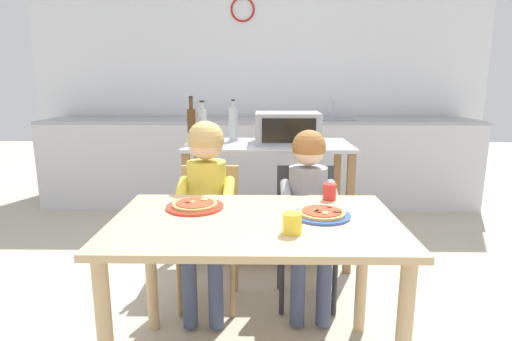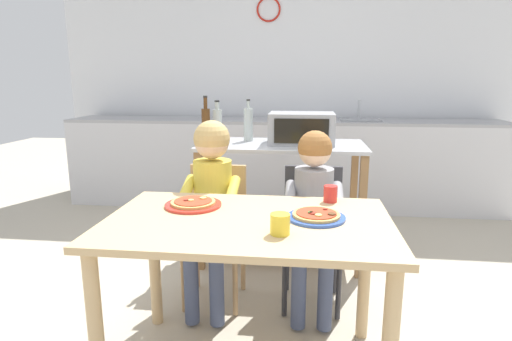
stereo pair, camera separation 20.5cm
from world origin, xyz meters
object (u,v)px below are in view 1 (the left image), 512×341
(bottle_dark_olive_oil, at_px, (202,125))
(kitchen_island_cart, at_px, (268,182))
(toaster_oven, at_px, (287,128))
(pizza_plate_blue_rimmed, at_px, (322,214))
(dining_table, at_px, (255,244))
(drinking_cup_red, at_px, (329,192))
(drinking_cup_yellow, at_px, (292,223))
(dining_chair_right, at_px, (306,224))
(bottle_squat_spirits, at_px, (192,125))
(pizza_plate_red_rimmed, at_px, (195,205))
(bottle_brown_beer, at_px, (233,124))
(child_in_grey_shirt, at_px, (309,199))
(child_in_yellow_shirt, at_px, (206,193))
(dining_chair_left, at_px, (209,225))

(bottle_dark_olive_oil, bearing_deg, kitchen_island_cart, -5.95)
(toaster_oven, relative_size, pizza_plate_blue_rimmed, 1.81)
(dining_table, bearing_deg, drinking_cup_red, 39.94)
(pizza_plate_blue_rimmed, relative_size, drinking_cup_red, 3.13)
(drinking_cup_yellow, bearing_deg, dining_chair_right, 80.14)
(kitchen_island_cart, height_order, dining_chair_right, kitchen_island_cart)
(dining_table, distance_m, drinking_cup_yellow, 0.27)
(bottle_squat_spirits, height_order, pizza_plate_red_rimmed, bottle_squat_spirits)
(bottle_brown_beer, distance_m, drinking_cup_red, 1.22)
(dining_table, relative_size, child_in_grey_shirt, 1.19)
(dining_table, bearing_deg, dining_chair_right, 66.43)
(dining_chair_right, xyz_separation_m, pizza_plate_red_rimmed, (-0.58, -0.51, 0.27))
(dining_chair_right, height_order, pizza_plate_red_rimmed, dining_chair_right)
(child_in_grey_shirt, distance_m, drinking_cup_red, 0.28)
(toaster_oven, relative_size, dining_chair_right, 0.56)
(child_in_yellow_shirt, distance_m, drinking_cup_red, 0.69)
(dining_table, relative_size, dining_chair_right, 1.52)
(child_in_grey_shirt, relative_size, pizza_plate_blue_rimmed, 4.09)
(child_in_yellow_shirt, bearing_deg, pizza_plate_red_rimmed, -89.99)
(drinking_cup_yellow, bearing_deg, dining_table, 132.63)
(pizza_plate_red_rimmed, relative_size, drinking_cup_yellow, 3.26)
(bottle_dark_olive_oil, height_order, child_in_grey_shirt, bottle_dark_olive_oil)
(toaster_oven, xyz_separation_m, drinking_cup_yellow, (-0.06, -1.44, -0.21))
(child_in_yellow_shirt, height_order, pizza_plate_blue_rimmed, child_in_yellow_shirt)
(bottle_squat_spirits, relative_size, child_in_yellow_shirt, 0.31)
(bottle_dark_olive_oil, height_order, drinking_cup_red, bottle_dark_olive_oil)
(toaster_oven, height_order, dining_table, toaster_oven)
(bottle_dark_olive_oil, bearing_deg, child_in_yellow_shirt, -81.19)
(drinking_cup_yellow, relative_size, drinking_cup_red, 1.02)
(pizza_plate_blue_rimmed, relative_size, drinking_cup_yellow, 3.07)
(pizza_plate_blue_rimmed, distance_m, drinking_cup_red, 0.28)
(child_in_grey_shirt, bearing_deg, pizza_plate_blue_rimmed, -89.96)
(child_in_yellow_shirt, relative_size, drinking_cup_red, 13.43)
(toaster_oven, height_order, drinking_cup_red, toaster_oven)
(kitchen_island_cart, bearing_deg, pizza_plate_blue_rimmed, -79.77)
(dining_chair_left, bearing_deg, dining_chair_right, 2.50)
(dining_table, xyz_separation_m, drinking_cup_red, (0.37, 0.31, 0.15))
(dining_chair_left, relative_size, pizza_plate_blue_rimmed, 3.21)
(dining_table, height_order, child_in_grey_shirt, child_in_grey_shirt)
(bottle_brown_beer, distance_m, pizza_plate_blue_rimmed, 1.44)
(bottle_dark_olive_oil, relative_size, drinking_cup_yellow, 3.66)
(toaster_oven, height_order, pizza_plate_red_rimmed, toaster_oven)
(bottle_squat_spirits, distance_m, child_in_yellow_shirt, 0.76)
(bottle_dark_olive_oil, height_order, pizza_plate_red_rimmed, bottle_dark_olive_oil)
(bottle_dark_olive_oil, relative_size, pizza_plate_blue_rimmed, 1.20)
(bottle_brown_beer, height_order, bottle_dark_olive_oil, bottle_brown_beer)
(pizza_plate_blue_rimmed, bearing_deg, bottle_squat_spirits, 123.03)
(pizza_plate_blue_rimmed, height_order, drinking_cup_red, drinking_cup_red)
(toaster_oven, distance_m, bottle_dark_olive_oil, 0.62)
(bottle_dark_olive_oil, bearing_deg, bottle_squat_spirits, -120.61)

